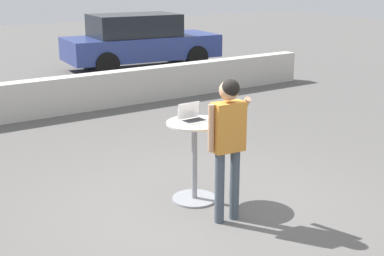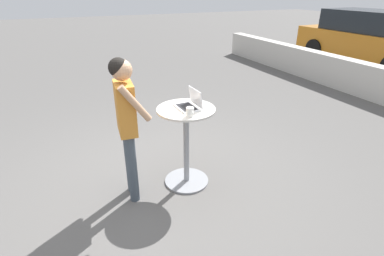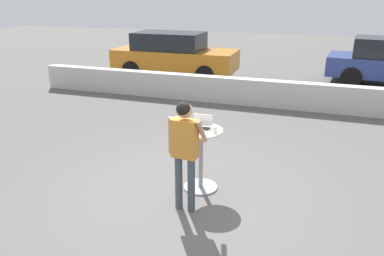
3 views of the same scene
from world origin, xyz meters
name	(u,v)px [view 3 (image 3 of 3)]	position (x,y,z in m)	size (l,w,h in m)	color
ground_plane	(185,196)	(0.00, 0.00, 0.00)	(50.00, 50.00, 0.00)	#5B5956
pavement_kerb	(249,92)	(0.00, 5.38, 0.37)	(13.34, 0.35, 0.74)	beige
cafe_table	(201,155)	(0.15, 0.34, 0.59)	(0.69, 0.69, 1.01)	gray
laptop	(202,126)	(0.15, 0.39, 1.06)	(0.31, 0.25, 0.22)	silver
coffee_mug	(214,129)	(0.37, 0.29, 1.06)	(0.12, 0.08, 0.10)	white
standing_person	(185,144)	(0.12, -0.35, 1.05)	(0.53, 0.34, 1.66)	#424C56
parked_car_near_street	(174,54)	(-3.39, 8.21, 0.83)	(4.55, 1.97, 1.64)	#B76B19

